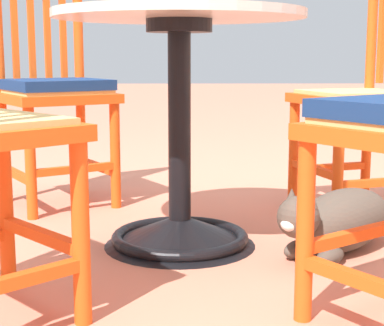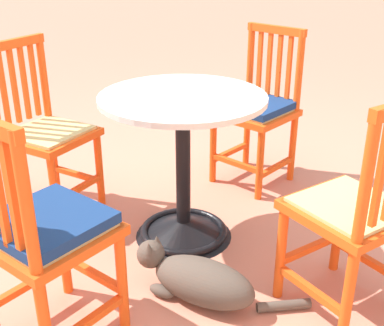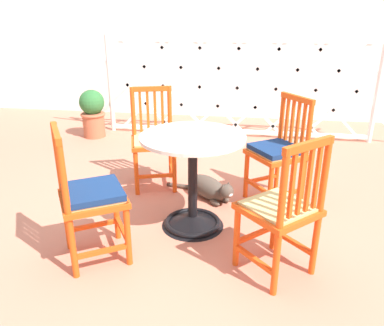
{
  "view_description": "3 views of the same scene",
  "coord_description": "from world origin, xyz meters",
  "px_view_note": "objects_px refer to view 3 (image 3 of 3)",
  "views": [
    {
      "loc": [
        1.99,
        0.11,
        0.59
      ],
      "look_at": [
        0.05,
        0.14,
        0.27
      ],
      "focal_mm": 59.57,
      "sensor_mm": 36.0,
      "label": 1
    },
    {
      "loc": [
        0.61,
        2.19,
        1.37
      ],
      "look_at": [
        -0.03,
        0.02,
        0.36
      ],
      "focal_mm": 47.24,
      "sensor_mm": 36.0,
      "label": 2
    },
    {
      "loc": [
        0.43,
        -2.45,
        1.54
      ],
      "look_at": [
        0.02,
        0.2,
        0.48
      ],
      "focal_mm": 35.73,
      "sensor_mm": 36.0,
      "label": 3
    }
  ],
  "objects_px": {
    "cafe_table": "(193,192)",
    "terracotta_planter": "(93,112)",
    "orange_chair_near_fence": "(278,152)",
    "orange_chair_at_corner": "(90,197)",
    "orange_chair_facing_out": "(282,211)",
    "orange_chair_tucked_in": "(153,141)",
    "tabby_cat": "(210,189)"
  },
  "relations": [
    {
      "from": "cafe_table",
      "to": "terracotta_planter",
      "type": "distance_m",
      "value": 2.62
    },
    {
      "from": "orange_chair_near_fence",
      "to": "terracotta_planter",
      "type": "height_order",
      "value": "orange_chair_near_fence"
    },
    {
      "from": "orange_chair_at_corner",
      "to": "orange_chair_near_fence",
      "type": "bearing_deg",
      "value": 40.02
    },
    {
      "from": "orange_chair_facing_out",
      "to": "terracotta_planter",
      "type": "relative_size",
      "value": 1.47
    },
    {
      "from": "orange_chair_tucked_in",
      "to": "terracotta_planter",
      "type": "height_order",
      "value": "orange_chair_tucked_in"
    },
    {
      "from": "cafe_table",
      "to": "terracotta_planter",
      "type": "relative_size",
      "value": 1.23
    },
    {
      "from": "orange_chair_tucked_in",
      "to": "orange_chair_near_fence",
      "type": "bearing_deg",
      "value": -8.37
    },
    {
      "from": "orange_chair_tucked_in",
      "to": "orange_chair_at_corner",
      "type": "bearing_deg",
      "value": -95.35
    },
    {
      "from": "orange_chair_facing_out",
      "to": "orange_chair_at_corner",
      "type": "height_order",
      "value": "same"
    },
    {
      "from": "orange_chair_near_fence",
      "to": "tabby_cat",
      "type": "distance_m",
      "value": 0.67
    },
    {
      "from": "orange_chair_at_corner",
      "to": "terracotta_planter",
      "type": "height_order",
      "value": "orange_chair_at_corner"
    },
    {
      "from": "orange_chair_facing_out",
      "to": "orange_chair_near_fence",
      "type": "distance_m",
      "value": 1.01
    },
    {
      "from": "orange_chair_facing_out",
      "to": "tabby_cat",
      "type": "height_order",
      "value": "orange_chair_facing_out"
    },
    {
      "from": "orange_chair_facing_out",
      "to": "orange_chair_at_corner",
      "type": "xyz_separation_m",
      "value": [
        -1.2,
        -0.03,
        0.01
      ]
    },
    {
      "from": "orange_chair_near_fence",
      "to": "tabby_cat",
      "type": "bearing_deg",
      "value": -174.57
    },
    {
      "from": "terracotta_planter",
      "to": "orange_chair_near_fence",
      "type": "bearing_deg",
      "value": -33.62
    },
    {
      "from": "cafe_table",
      "to": "orange_chair_near_fence",
      "type": "bearing_deg",
      "value": 39.58
    },
    {
      "from": "orange_chair_near_fence",
      "to": "tabby_cat",
      "type": "relative_size",
      "value": 1.41
    },
    {
      "from": "orange_chair_near_fence",
      "to": "orange_chair_at_corner",
      "type": "bearing_deg",
      "value": -139.98
    },
    {
      "from": "orange_chair_at_corner",
      "to": "tabby_cat",
      "type": "relative_size",
      "value": 1.41
    },
    {
      "from": "tabby_cat",
      "to": "terracotta_planter",
      "type": "relative_size",
      "value": 1.05
    },
    {
      "from": "orange_chair_near_fence",
      "to": "orange_chair_at_corner",
      "type": "relative_size",
      "value": 1.0
    },
    {
      "from": "orange_chair_facing_out",
      "to": "terracotta_planter",
      "type": "xyz_separation_m",
      "value": [
        -2.24,
        2.52,
        -0.11
      ]
    },
    {
      "from": "orange_chair_near_fence",
      "to": "orange_chair_at_corner",
      "type": "height_order",
      "value": "same"
    },
    {
      "from": "cafe_table",
      "to": "orange_chair_at_corner",
      "type": "relative_size",
      "value": 0.83
    },
    {
      "from": "cafe_table",
      "to": "orange_chair_at_corner",
      "type": "height_order",
      "value": "orange_chair_at_corner"
    },
    {
      "from": "cafe_table",
      "to": "tabby_cat",
      "type": "relative_size",
      "value": 1.17
    },
    {
      "from": "orange_chair_tucked_in",
      "to": "terracotta_planter",
      "type": "bearing_deg",
      "value": 130.62
    },
    {
      "from": "orange_chair_at_corner",
      "to": "terracotta_planter",
      "type": "distance_m",
      "value": 2.76
    },
    {
      "from": "orange_chair_near_fence",
      "to": "terracotta_planter",
      "type": "distance_m",
      "value": 2.74
    },
    {
      "from": "orange_chair_facing_out",
      "to": "orange_chair_near_fence",
      "type": "xyz_separation_m",
      "value": [
        0.03,
        1.01,
        0.01
      ]
    },
    {
      "from": "cafe_table",
      "to": "orange_chair_facing_out",
      "type": "distance_m",
      "value": 0.79
    }
  ]
}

